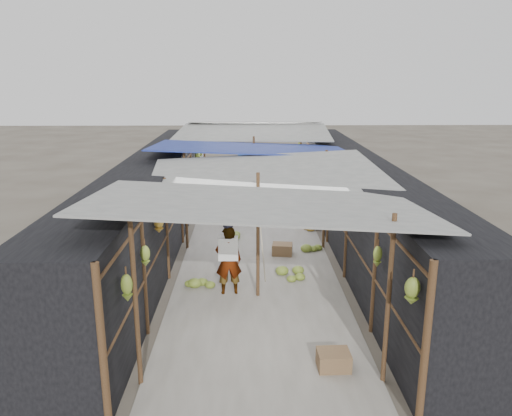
{
  "coord_description": "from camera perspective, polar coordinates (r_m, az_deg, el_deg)",
  "views": [
    {
      "loc": [
        -0.21,
        -6.5,
        4.41
      ],
      "look_at": [
        0.0,
        5.41,
        1.25
      ],
      "focal_mm": 35.0,
      "sensor_mm": 36.0,
      "label": 1
    }
  ],
  "objects": [
    {
      "name": "crate_mid",
      "position": [
        12.71,
        3.02,
        -4.75
      ],
      "size": [
        0.55,
        0.46,
        0.3
      ],
      "primitive_type": "cube",
      "rotation": [
        0.0,
        0.0,
        -0.13
      ],
      "color": "olive",
      "rests_on": "ground"
    },
    {
      "name": "crate_back",
      "position": [
        15.51,
        -3.1,
        -1.14
      ],
      "size": [
        0.49,
        0.42,
        0.28
      ],
      "primitive_type": "cube",
      "rotation": [
        0.0,
        0.0,
        0.12
      ],
      "color": "olive",
      "rests_on": "ground"
    },
    {
      "name": "crate_near",
      "position": [
        8.16,
        8.86,
        -16.84
      ],
      "size": [
        0.51,
        0.41,
        0.3
      ],
      "primitive_type": "cube",
      "rotation": [
        0.0,
        0.0,
        0.03
      ],
      "color": "olive",
      "rests_on": "ground"
    },
    {
      "name": "vendor_seated",
      "position": [
        16.74,
        5.55,
        0.97
      ],
      "size": [
        0.44,
        0.6,
        0.83
      ],
      "primitive_type": "imported",
      "rotation": [
        0.0,
        0.0,
        -1.31
      ],
      "color": "#4C4842",
      "rests_on": "ground"
    },
    {
      "name": "vendor_elderly",
      "position": [
        10.32,
        -3.16,
        -6.01
      ],
      "size": [
        0.58,
        0.42,
        1.48
      ],
      "primitive_type": "imported",
      "rotation": [
        0.0,
        0.0,
        3.27
      ],
      "color": "silver",
      "rests_on": "ground"
    },
    {
      "name": "aisle_slab",
      "position": [
        13.73,
        -0.1,
        -3.84
      ],
      "size": [
        3.6,
        16.0,
        0.02
      ],
      "primitive_type": "cube",
      "color": "#9E998E",
      "rests_on": "ground"
    },
    {
      "name": "hanging_bananas",
      "position": [
        13.5,
        0.24,
        3.21
      ],
      "size": [
        3.96,
        14.04,
        0.76
      ],
      "color": "olive",
      "rests_on": "ground"
    },
    {
      "name": "shopper_blue",
      "position": [
        15.26,
        -1.09,
        1.47
      ],
      "size": [
        0.99,
        0.85,
        1.76
      ],
      "primitive_type": "imported",
      "rotation": [
        0.0,
        0.0,
        0.24
      ],
      "color": "navy",
      "rests_on": "ground"
    },
    {
      "name": "stall_left",
      "position": [
        13.63,
        -11.52,
        0.71
      ],
      "size": [
        1.4,
        15.0,
        2.3
      ],
      "primitive_type": "cube",
      "color": "black",
      "rests_on": "ground"
    },
    {
      "name": "stall_right",
      "position": [
        13.72,
        11.25,
        0.81
      ],
      "size": [
        1.4,
        15.0,
        2.3
      ],
      "primitive_type": "cube",
      "color": "black",
      "rests_on": "ground"
    },
    {
      "name": "floor_bananas",
      "position": [
        14.38,
        0.5,
        -2.42
      ],
      "size": [
        3.89,
        7.55,
        0.32
      ],
      "color": "olive",
      "rests_on": "ground"
    },
    {
      "name": "black_basin",
      "position": [
        17.91,
        4.57,
        0.87
      ],
      "size": [
        0.64,
        0.64,
        0.19
      ],
      "primitive_type": "cylinder",
      "color": "black",
      "rests_on": "ground"
    },
    {
      "name": "ground",
      "position": [
        7.86,
        0.72,
        -19.28
      ],
      "size": [
        80.0,
        80.0,
        0.0
      ],
      "primitive_type": "plane",
      "color": "#6B6356",
      "rests_on": "ground"
    },
    {
      "name": "market_canopy",
      "position": [
        13.51,
        0.01,
        6.33
      ],
      "size": [
        5.62,
        15.2,
        2.77
      ],
      "color": "brown",
      "rests_on": "ground"
    }
  ]
}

